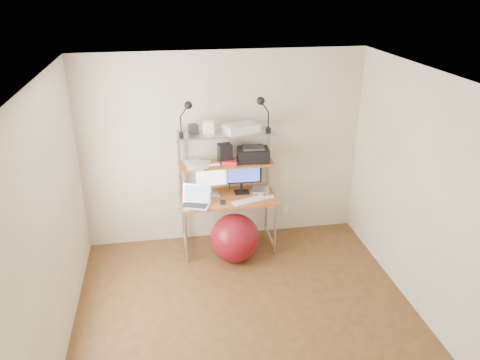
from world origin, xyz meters
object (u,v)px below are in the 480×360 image
(monitor_silver, at_px, (211,177))
(laptop, at_px, (196,201))
(monitor_black, at_px, (242,174))
(printer, at_px, (253,154))
(exercise_ball, at_px, (235,238))

(monitor_silver, distance_m, laptop, 0.38)
(monitor_silver, distance_m, monitor_black, 0.39)
(monitor_silver, bearing_deg, printer, 0.69)
(monitor_black, bearing_deg, laptop, -155.30)
(monitor_silver, distance_m, printer, 0.60)
(exercise_ball, bearing_deg, printer, 54.71)
(monitor_black, relative_size, exercise_ball, 0.84)
(monitor_silver, xyz_separation_m, monitor_black, (0.39, 0.03, 0.01))
(monitor_silver, xyz_separation_m, exercise_ball, (0.24, -0.37, -0.69))
(monitor_black, height_order, laptop, monitor_black)
(laptop, bearing_deg, printer, 42.24)
(monitor_black, distance_m, printer, 0.29)
(monitor_black, bearing_deg, monitor_silver, -174.27)
(monitor_silver, height_order, exercise_ball, monitor_silver)
(monitor_silver, distance_m, exercise_ball, 0.82)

